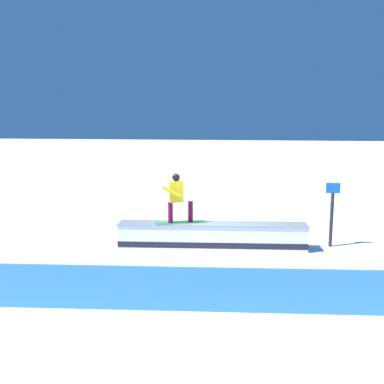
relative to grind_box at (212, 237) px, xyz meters
name	(u,v)px	position (x,y,z in m)	size (l,w,h in m)	color
ground_plane	(212,249)	(0.00, 0.00, -0.35)	(120.00, 120.00, 0.00)	white
grind_box	(212,237)	(0.00, 0.00, 0.00)	(5.47, 1.05, 0.77)	white
snowboarder	(177,197)	(1.01, 0.10, 1.20)	(1.47, 0.73, 1.45)	#348C47
safety_fence	(194,289)	(0.00, 4.23, 0.11)	(9.76, 0.06, 0.91)	#3884EA
trail_marker	(332,213)	(-3.46, -0.69, 0.68)	(0.40, 0.10, 1.91)	#262628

